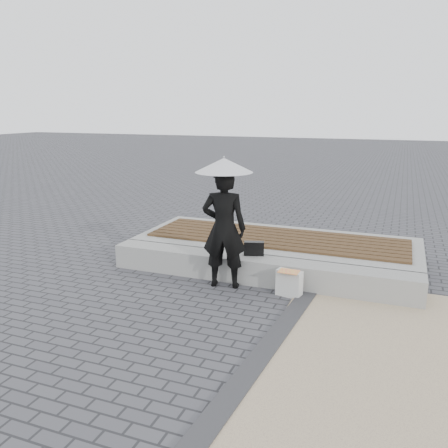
{
  "coord_description": "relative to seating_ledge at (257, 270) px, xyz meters",
  "views": [
    {
      "loc": [
        2.03,
        -5.09,
        2.69
      ],
      "look_at": [
        -0.42,
        1.25,
        1.0
      ],
      "focal_mm": 36.99,
      "sensor_mm": 36.0,
      "label": 1
    }
  ],
  "objects": [
    {
      "name": "timber_decking",
      "position": [
        0.0,
        1.2,
        0.22
      ],
      "size": [
        4.6,
        1.4,
        0.04
      ],
      "primitive_type": null,
      "color": "brown",
      "rests_on": "timber_platform"
    },
    {
      "name": "handbag",
      "position": [
        -0.09,
        0.12,
        0.31
      ],
      "size": [
        0.34,
        0.21,
        0.23
      ],
      "primitive_type": "cube",
      "rotation": [
        0.0,
        0.0,
        0.31
      ],
      "color": "black",
      "rests_on": "seating_ledge"
    },
    {
      "name": "magazine",
      "position": [
        0.62,
        -0.43,
        0.2
      ],
      "size": [
        0.3,
        0.23,
        0.01
      ],
      "primitive_type": "cube",
      "rotation": [
        0.0,
        0.0,
        -0.04
      ],
      "color": "#FB3449",
      "rests_on": "canvas_tote"
    },
    {
      "name": "woman",
      "position": [
        -0.42,
        -0.35,
        0.73
      ],
      "size": [
        0.75,
        0.56,
        1.86
      ],
      "primitive_type": "imported",
      "rotation": [
        0.0,
        0.0,
        3.33
      ],
      "color": "black",
      "rests_on": "ground"
    },
    {
      "name": "timber_platform",
      "position": [
        0.0,
        1.2,
        0.0
      ],
      "size": [
        5.0,
        2.0,
        0.4
      ],
      "primitive_type": "cube",
      "color": "#9D9D99",
      "rests_on": "ground"
    },
    {
      "name": "parasol",
      "position": [
        -0.42,
        -0.35,
        1.69
      ],
      "size": [
        0.86,
        0.86,
        1.1
      ],
      "rotation": [
        0.0,
        0.0,
        0.33
      ],
      "color": "silver",
      "rests_on": "ground"
    },
    {
      "name": "seating_ledge",
      "position": [
        0.0,
        0.0,
        0.0
      ],
      "size": [
        5.0,
        0.45,
        0.4
      ],
      "primitive_type": "cube",
      "color": "gray",
      "rests_on": "ground"
    },
    {
      "name": "ground",
      "position": [
        0.0,
        -1.6,
        -0.2
      ],
      "size": [
        80.0,
        80.0,
        0.0
      ],
      "primitive_type": "plane",
      "color": "#454549",
      "rests_on": "ground"
    },
    {
      "name": "canvas_tote",
      "position": [
        0.62,
        -0.38,
        -0.0
      ],
      "size": [
        0.4,
        0.24,
        0.4
      ],
      "primitive_type": "cube",
      "rotation": [
        0.0,
        0.0,
        -0.22
      ],
      "color": "silver",
      "rests_on": "ground"
    },
    {
      "name": "edging_band",
      "position": [
        0.75,
        -2.1,
        -0.18
      ],
      "size": [
        0.61,
        5.2,
        0.04
      ],
      "primitive_type": "cube",
      "rotation": [
        0.0,
        0.0,
        -0.07
      ],
      "color": "#333335",
      "rests_on": "ground"
    }
  ]
}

